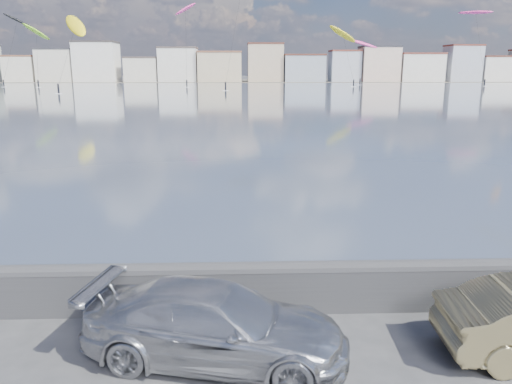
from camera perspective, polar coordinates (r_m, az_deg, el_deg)
bay_water at (r=98.24m, az=-2.45°, el=11.09°), size 500.00×177.00×0.00m
far_shore_strip at (r=206.67m, az=-2.27°, el=12.57°), size 500.00×60.00×0.00m
seawall at (r=10.26m, az=-5.42°, el=-10.63°), size 400.00×0.36×1.08m
far_buildings at (r=192.62m, az=-1.90°, el=14.27°), size 240.79×13.26×14.60m
car_silver at (r=8.71m, az=-4.59°, el=-14.83°), size 4.78×2.78×1.30m
kitesurfer_4 at (r=157.50m, az=-25.64°, el=17.14°), size 7.49×8.31×19.67m
kitesurfer_5 at (r=147.38m, az=9.89°, el=17.30°), size 9.98×9.87×16.82m
kitesurfer_8 at (r=168.65m, az=12.17°, el=16.20°), size 9.52×12.62×14.53m
kitesurfer_10 at (r=153.52m, az=-8.06°, el=19.84°), size 6.73×18.63×23.97m
kitesurfer_13 at (r=165.51m, az=23.82°, el=18.19°), size 9.77×12.19×21.14m
kitesurfer_14 at (r=117.57m, az=-19.94°, el=17.40°), size 8.06×16.00×17.11m
kitesurfer_15 at (r=157.93m, az=-23.81°, el=16.35°), size 7.37×16.24×17.30m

